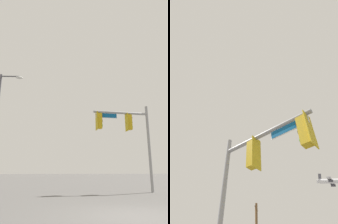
{
  "view_description": "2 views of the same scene",
  "coord_description": "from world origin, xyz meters",
  "views": [
    {
      "loc": [
        3.62,
        6.54,
        1.3
      ],
      "look_at": [
        -0.97,
        -9.3,
        5.88
      ],
      "focal_mm": 35.0,
      "sensor_mm": 36.0,
      "label": 1
    },
    {
      "loc": [
        -0.39,
        -12.12,
        1.24
      ],
      "look_at": [
        -4.14,
        -6.7,
        7.77
      ],
      "focal_mm": 28.0,
      "sensor_mm": 36.0,
      "label": 2
    }
  ],
  "objects": [
    {
      "name": "signal_pole_near",
      "position": [
        -3.58,
        -7.33,
        4.34
      ],
      "size": [
        4.14,
        0.72,
        6.07
      ],
      "color": "gray",
      "rests_on": "ground_plane"
    },
    {
      "name": "airplane",
      "position": [
        -23.13,
        114.59,
        51.07
      ],
      "size": [
        21.02,
        18.97,
        10.36
      ],
      "color": "silver"
    }
  ]
}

